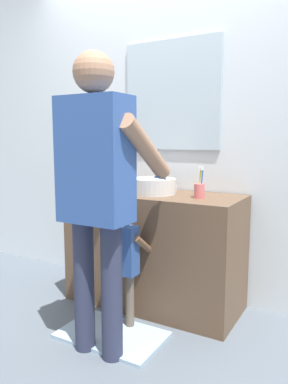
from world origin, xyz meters
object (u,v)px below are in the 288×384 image
Objects in this scene: soap_bottle at (119,182)px; child_toddler at (124,257)px; toothbrush_cup at (199,190)px; adult_parent at (97,179)px.

child_toddler is (0.29, -0.38, -0.42)m from soap_bottle.
child_toddler is (-0.36, -0.36, -0.41)m from toothbrush_cup.
adult_parent is at bearing -83.66° from child_toddler.
toothbrush_cup is 0.76m from adult_parent.
adult_parent reaches higher than soap_bottle.
toothbrush_cup is 0.65m from child_toddler.
child_toddler is 0.47× the size of adult_parent.
toothbrush_cup is 0.65m from soap_bottle.
toothbrush_cup is 0.12× the size of adult_parent.
adult_parent is (0.03, -0.31, 0.53)m from child_toddler.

